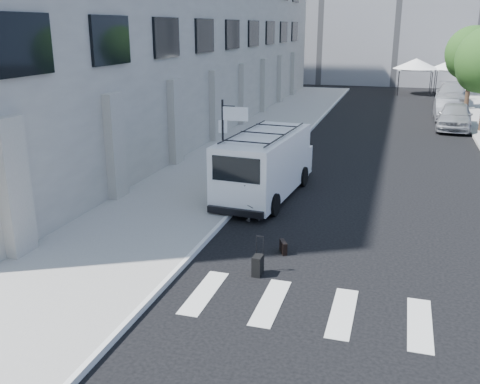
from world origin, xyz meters
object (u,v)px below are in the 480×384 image
Objects in this scene: parked_car_b at (447,110)px; parked_car_a at (455,116)px; suitcase at (258,265)px; businessman at (253,193)px; briefcase at (283,247)px; cargo_van at (266,164)px; parked_car_c at (451,94)px.

parked_car_a is at bearing -86.11° from parked_car_b.
parked_car_a reaches higher than suitcase.
businessman reaches higher than parked_car_b.
briefcase is 24.88m from parked_car_b.
cargo_van is at bearing 83.69° from briefcase.
briefcase is at bearing 80.40° from suitcase.
businessman is at bearing -105.85° from parked_car_a.
parked_car_c is (8.21, 27.09, -0.36)m from cargo_van.
parked_car_c is at bearing 77.65° from cargo_van.
briefcase is at bearing -103.34° from parked_car_b.
suitcase is 23.23m from parked_car_a.
businessman is 20.04m from parked_car_a.
parked_car_b reaches higher than suitcase.
businessman is 3.97m from suitcase.
businessman is at bearing -79.47° from cargo_van.
suitcase is 0.24× the size of parked_car_b.
cargo_van is at bearing -109.94° from parked_car_a.
briefcase is 0.09× the size of parked_car_a.
parked_car_a is at bearing -89.23° from parked_car_c.
suitcase is at bearing -97.69° from parked_car_c.
businessman is at bearing -101.17° from parked_car_c.
parked_car_a is 3.39m from parked_car_b.
cargo_van reaches higher than businessman.
briefcase is (1.47, -2.22, -0.76)m from businessman.
suitcase is 6.68m from cargo_van.
cargo_van is (-1.76, 4.93, 1.02)m from briefcase.
businessman is 0.30× the size of cargo_van.
suitcase is at bearing 69.58° from businessman.
cargo_van is 1.31× the size of parked_car_a.
parked_car_c reaches higher than parked_car_a.
parked_car_b reaches higher than briefcase.
suitcase is (1.15, -3.74, -0.66)m from businessman.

